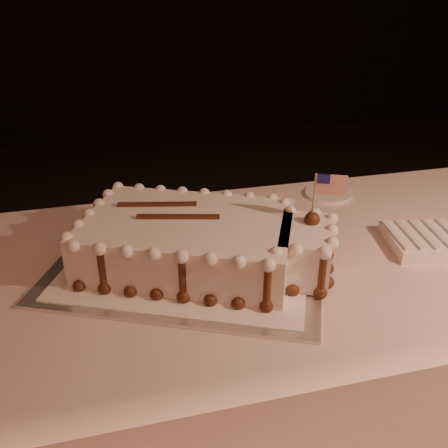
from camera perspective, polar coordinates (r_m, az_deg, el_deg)
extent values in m
cube|color=beige|center=(1.44, 12.48, -15.60)|extent=(2.40, 0.80, 0.75)
cube|color=silver|center=(1.12, -4.00, -4.49)|extent=(0.71, 0.64, 0.01)
cube|color=white|center=(1.11, -4.01, -4.27)|extent=(0.64, 0.58, 0.00)
cube|color=white|center=(1.09, -4.10, -1.89)|extent=(0.52, 0.45, 0.10)
cube|color=white|center=(1.06, 9.17, -3.06)|extent=(0.16, 0.19, 0.10)
sphere|color=#502914|center=(1.06, -16.20, -6.78)|extent=(0.03, 0.03, 0.03)
sphere|color=#502914|center=(1.03, -13.48, -7.18)|extent=(0.03, 0.03, 0.03)
sphere|color=#502914|center=(1.01, -10.64, -7.57)|extent=(0.03, 0.03, 0.03)
sphere|color=#502914|center=(1.00, -7.70, -7.95)|extent=(0.03, 0.03, 0.03)
sphere|color=#502914|center=(0.98, -4.67, -8.32)|extent=(0.03, 0.03, 0.03)
sphere|color=#502914|center=(0.97, -1.55, -8.68)|extent=(0.03, 0.03, 0.03)
sphere|color=#502914|center=(0.97, 1.64, -9.03)|extent=(0.03, 0.03, 0.03)
sphere|color=#502914|center=(0.96, 4.87, -9.34)|extent=(0.03, 0.03, 0.03)
sphere|color=#502914|center=(1.00, 5.74, -7.92)|extent=(0.03, 0.03, 0.03)
sphere|color=#502914|center=(1.01, 7.85, -7.49)|extent=(0.03, 0.03, 0.03)
sphere|color=#502914|center=(1.01, 10.94, -7.74)|extent=(0.03, 0.03, 0.03)
sphere|color=#502914|center=(1.04, 11.77, -6.57)|extent=(0.03, 0.03, 0.03)
sphere|color=#502914|center=(1.09, 11.76, -5.01)|extent=(0.03, 0.03, 0.03)
sphere|color=#502914|center=(1.14, 11.76, -3.57)|extent=(0.03, 0.03, 0.03)
sphere|color=#502914|center=(1.15, 10.00, -2.95)|extent=(0.03, 0.03, 0.03)
sphere|color=#502914|center=(1.15, 7.31, -2.73)|extent=(0.03, 0.03, 0.03)
sphere|color=#502914|center=(1.19, 6.74, -1.73)|extent=(0.03, 0.03, 0.03)
sphere|color=#502914|center=(1.21, 5.35, -1.08)|extent=(0.03, 0.03, 0.03)
sphere|color=#502914|center=(1.21, 2.81, -0.87)|extent=(0.03, 0.03, 0.03)
sphere|color=#502914|center=(1.22, 0.29, -0.65)|extent=(0.03, 0.03, 0.03)
sphere|color=#502914|center=(1.23, -2.19, -0.44)|extent=(0.03, 0.03, 0.03)
sphere|color=#502914|center=(1.24, -4.63, -0.23)|extent=(0.03, 0.03, 0.03)
sphere|color=#502914|center=(1.26, -7.02, -0.02)|extent=(0.03, 0.03, 0.03)
sphere|color=#502914|center=(1.27, -9.35, 0.18)|extent=(0.03, 0.03, 0.03)
sphere|color=#502914|center=(1.29, -11.63, 0.38)|extent=(0.03, 0.03, 0.03)
sphere|color=#502914|center=(1.25, -12.66, -0.57)|extent=(0.03, 0.03, 0.03)
sphere|color=#502914|center=(1.21, -13.61, -1.75)|extent=(0.03, 0.03, 0.03)
sphere|color=#502914|center=(1.17, -14.62, -3.01)|extent=(0.03, 0.03, 0.03)
sphere|color=#502914|center=(1.13, -15.72, -4.37)|extent=(0.03, 0.03, 0.03)
sphere|color=#502914|center=(1.09, -16.90, -5.82)|extent=(0.03, 0.03, 0.03)
sphere|color=white|center=(1.01, -16.87, -2.44)|extent=(0.03, 0.03, 0.03)
sphere|color=white|center=(0.99, -14.05, -2.76)|extent=(0.03, 0.03, 0.03)
sphere|color=white|center=(0.97, -11.11, -3.08)|extent=(0.03, 0.03, 0.03)
sphere|color=white|center=(0.95, -8.05, -3.41)|extent=(0.03, 0.03, 0.03)
sphere|color=white|center=(0.93, -4.88, -3.73)|extent=(0.03, 0.03, 0.03)
sphere|color=white|center=(0.92, -1.62, -4.06)|extent=(0.03, 0.03, 0.03)
sphere|color=white|center=(0.91, 1.71, -4.38)|extent=(0.03, 0.03, 0.03)
sphere|color=white|center=(0.91, 5.09, -4.69)|extent=(0.03, 0.03, 0.03)
sphere|color=white|center=(0.95, 5.99, -3.36)|extent=(0.03, 0.03, 0.03)
sphere|color=white|center=(0.96, 8.20, -2.98)|extent=(0.03, 0.03, 0.03)
sphere|color=white|center=(0.96, 11.42, -3.24)|extent=(0.03, 0.03, 0.03)
sphere|color=white|center=(1.00, 12.26, -2.17)|extent=(0.03, 0.03, 0.03)
sphere|color=white|center=(1.04, 12.23, -0.73)|extent=(0.03, 0.03, 0.03)
sphere|color=white|center=(1.09, 12.21, 0.58)|extent=(0.03, 0.03, 0.03)
sphere|color=white|center=(1.11, 10.38, 1.16)|extent=(0.03, 0.03, 0.03)
sphere|color=white|center=(1.11, 7.59, 1.39)|extent=(0.03, 0.03, 0.03)
sphere|color=white|center=(1.15, 6.99, 2.30)|extent=(0.03, 0.03, 0.03)
sphere|color=white|center=(1.17, 5.55, 2.89)|extent=(0.03, 0.03, 0.03)
sphere|color=white|center=(1.17, 2.91, 3.10)|extent=(0.03, 0.03, 0.03)
sphere|color=white|center=(1.18, 0.30, 3.29)|extent=(0.03, 0.03, 0.03)
sphere|color=white|center=(1.19, -2.27, 3.48)|extent=(0.03, 0.03, 0.03)
sphere|color=white|center=(1.20, -4.79, 3.66)|extent=(0.03, 0.03, 0.03)
sphere|color=white|center=(1.22, -7.27, 3.83)|extent=(0.03, 0.03, 0.03)
sphere|color=white|center=(1.23, -9.67, 3.99)|extent=(0.03, 0.03, 0.03)
sphere|color=white|center=(1.25, -12.02, 4.13)|extent=(0.03, 0.03, 0.03)
sphere|color=white|center=(1.21, -13.10, 3.27)|extent=(0.03, 0.03, 0.03)
sphere|color=white|center=(1.17, -14.09, 2.19)|extent=(0.03, 0.03, 0.03)
sphere|color=white|center=(1.13, -15.16, 1.04)|extent=(0.03, 0.03, 0.03)
sphere|color=white|center=(1.08, -16.32, -0.21)|extent=(0.03, 0.03, 0.03)
sphere|color=white|center=(1.04, -17.57, -1.57)|extent=(0.03, 0.03, 0.03)
cylinder|color=#502914|center=(1.01, -13.75, -5.12)|extent=(0.01, 0.01, 0.10)
sphere|color=#502914|center=(1.03, -13.49, -7.07)|extent=(0.02, 0.02, 0.02)
cylinder|color=#502914|center=(0.96, -4.77, -6.19)|extent=(0.01, 0.01, 0.10)
sphere|color=#502914|center=(0.98, -4.67, -8.22)|extent=(0.02, 0.02, 0.02)
cylinder|color=#502914|center=(0.94, 4.97, -7.18)|extent=(0.01, 0.01, 0.10)
sphere|color=#502914|center=(0.96, 4.87, -9.23)|extent=(0.02, 0.02, 0.02)
cylinder|color=#502914|center=(0.99, 11.16, -5.65)|extent=(0.01, 0.01, 0.10)
sphere|color=#502914|center=(1.01, 10.95, -7.63)|extent=(0.02, 0.02, 0.02)
cylinder|color=#502914|center=(1.12, 11.97, -1.63)|extent=(0.01, 0.01, 0.10)
sphere|color=#502914|center=(1.14, 11.77, -3.47)|extent=(0.02, 0.02, 0.02)
cylinder|color=#502914|center=(1.17, 6.86, 0.16)|extent=(0.01, 0.01, 0.10)
sphere|color=#502914|center=(1.19, 6.75, -1.63)|extent=(0.02, 0.02, 0.02)
cylinder|color=#502914|center=(1.20, 0.30, 1.20)|extent=(0.01, 0.01, 0.10)
sphere|color=#502914|center=(1.22, 0.29, -0.56)|extent=(0.02, 0.02, 0.02)
cylinder|color=#502914|center=(1.24, -7.14, 1.79)|extent=(0.01, 0.01, 0.10)
sphere|color=#502914|center=(1.26, -7.03, 0.07)|extent=(0.02, 0.02, 0.02)
cylinder|color=#502914|center=(1.23, -12.87, 1.23)|extent=(0.01, 0.01, 0.10)
sphere|color=#502914|center=(1.25, -12.68, -0.48)|extent=(0.02, 0.02, 0.02)
cylinder|color=#502914|center=(1.11, -16.00, -2.42)|extent=(0.01, 0.01, 0.10)
sphere|color=#502914|center=(1.13, -15.73, -4.27)|extent=(0.02, 0.02, 0.02)
cube|color=#502914|center=(1.13, -7.66, 2.27)|extent=(0.18, 0.05, 0.01)
cube|color=#502914|center=(1.06, -5.28, 0.86)|extent=(0.17, 0.06, 0.01)
sphere|color=#502914|center=(1.06, 10.04, 0.52)|extent=(0.03, 0.03, 0.03)
cylinder|color=tan|center=(1.04, 10.21, 2.46)|extent=(0.00, 0.00, 0.12)
cube|color=#D4441D|center=(1.02, 12.21, 4.43)|extent=(0.06, 0.03, 0.04)
cube|color=navy|center=(1.02, 11.32, 5.09)|extent=(0.03, 0.01, 0.02)
cube|color=white|center=(1.28, 23.08, -1.74)|extent=(0.25, 0.20, 0.03)
cube|color=white|center=(1.23, 18.95, -1.16)|extent=(0.03, 0.14, 0.01)
cube|color=white|center=(1.25, 20.41, -1.11)|extent=(0.03, 0.14, 0.01)
cube|color=white|center=(1.26, 21.83, -1.06)|extent=(0.03, 0.14, 0.01)
cube|color=white|center=(1.27, 23.23, -1.02)|extent=(0.03, 0.14, 0.01)
cylinder|color=white|center=(1.48, 11.80, 3.38)|extent=(0.13, 0.13, 0.01)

